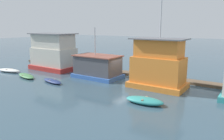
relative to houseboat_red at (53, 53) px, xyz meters
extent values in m
plane|color=#385160|center=(11.54, -0.33, -2.54)|extent=(200.00, 200.00, 0.00)
cube|color=brown|center=(11.54, 3.16, -2.39)|extent=(42.40, 1.65, 0.30)
cube|color=red|center=(0.00, 0.00, -2.22)|extent=(7.17, 4.13, 0.62)
cube|color=beige|center=(0.00, 0.00, -0.61)|extent=(6.59, 3.54, 2.60)
cube|color=beige|center=(0.00, 0.00, 1.72)|extent=(6.19, 3.14, 2.07)
cube|color=slate|center=(0.00, 0.00, 2.82)|extent=(6.89, 3.84, 0.12)
cube|color=#3866B7|center=(8.85, -0.63, -2.31)|extent=(6.04, 3.66, 0.46)
cube|color=#4C4C51|center=(8.85, -0.63, -0.93)|extent=(5.50, 3.12, 2.29)
cube|color=brown|center=(8.85, -0.63, 0.27)|extent=(5.80, 3.42, 0.12)
cylinder|color=#B2B2B7|center=(8.50, -0.63, 2.06)|extent=(0.12, 0.12, 3.45)
cube|color=orange|center=(16.97, -0.64, -2.25)|extent=(5.86, 3.72, 0.57)
cube|color=orange|center=(16.97, -0.64, -0.61)|extent=(5.23, 3.09, 2.73)
cube|color=orange|center=(16.97, -0.64, 1.67)|extent=(4.67, 2.53, 1.83)
cube|color=slate|center=(16.97, -0.64, 2.65)|extent=(5.53, 3.39, 0.12)
cylinder|color=#B2B2B7|center=(17.04, -0.64, 4.79)|extent=(0.12, 0.12, 4.17)
ellipsoid|color=white|center=(-3.71, -5.06, -2.30)|extent=(4.01, 1.87, 0.47)
cube|color=#997F60|center=(-3.71, -5.06, -2.13)|extent=(0.33, 1.06, 0.08)
ellipsoid|color=#47844C|center=(1.24, -5.74, -2.33)|extent=(4.07, 2.19, 0.41)
cube|color=#997F60|center=(1.24, -5.74, -2.19)|extent=(0.42, 1.06, 0.08)
ellipsoid|color=navy|center=(6.07, -5.65, -2.35)|extent=(3.54, 1.62, 0.38)
cube|color=#997F60|center=(6.07, -5.65, -2.22)|extent=(0.31, 0.87, 0.08)
ellipsoid|color=teal|center=(18.03, -5.99, -2.26)|extent=(3.42, 1.77, 0.55)
cube|color=#997F60|center=(18.03, -5.99, -2.07)|extent=(0.27, 1.24, 0.08)
cylinder|color=brown|center=(10.18, 2.08, -1.72)|extent=(0.29, 0.29, 1.63)
camera|label=1|loc=(25.61, -22.13, 3.97)|focal=35.00mm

